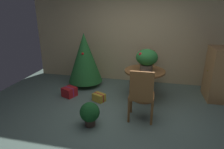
{
  "coord_description": "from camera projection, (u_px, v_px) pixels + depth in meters",
  "views": [
    {
      "loc": [
        0.5,
        -3.09,
        2.02
      ],
      "look_at": [
        -0.31,
        0.52,
        0.72
      ],
      "focal_mm": 30.16,
      "sensor_mm": 36.0,
      "label": 1
    }
  ],
  "objects": [
    {
      "name": "ground_plane",
      "position": [
        122.0,
        120.0,
        3.62
      ],
      "size": [
        6.6,
        6.6,
        0.0
      ],
      "primitive_type": "plane",
      "color": "slate"
    },
    {
      "name": "back_wall_panel",
      "position": [
        136.0,
        36.0,
        5.21
      ],
      "size": [
        6.0,
        0.1,
        2.6
      ],
      "primitive_type": "cube",
      "color": "beige",
      "rests_on": "ground_plane"
    },
    {
      "name": "round_dining_table",
      "position": [
        144.0,
        82.0,
        4.28
      ],
      "size": [
        0.9,
        0.9,
        0.73
      ],
      "color": "brown",
      "rests_on": "ground_plane"
    },
    {
      "name": "flower_vase",
      "position": [
        147.0,
        59.0,
        4.03
      ],
      "size": [
        0.47,
        0.47,
        0.49
      ],
      "color": "#665B51",
      "rests_on": "round_dining_table"
    },
    {
      "name": "wooden_chair_near",
      "position": [
        141.0,
        93.0,
        3.41
      ],
      "size": [
        0.46,
        0.41,
        1.02
      ],
      "color": "brown",
      "rests_on": "ground_plane"
    },
    {
      "name": "wooden_chair_far",
      "position": [
        146.0,
        67.0,
        5.05
      ],
      "size": [
        0.44,
        0.45,
        0.98
      ],
      "color": "brown",
      "rests_on": "ground_plane"
    },
    {
      "name": "holiday_tree",
      "position": [
        85.0,
        58.0,
        5.04
      ],
      "size": [
        0.92,
        0.92,
        1.43
      ],
      "color": "brown",
      "rests_on": "ground_plane"
    },
    {
      "name": "gift_box_red",
      "position": [
        69.0,
        92.0,
        4.57
      ],
      "size": [
        0.37,
        0.37,
        0.22
      ],
      "color": "red",
      "rests_on": "ground_plane"
    },
    {
      "name": "gift_box_gold",
      "position": [
        99.0,
        97.0,
        4.33
      ],
      "size": [
        0.33,
        0.29,
        0.18
      ],
      "color": "gold",
      "rests_on": "ground_plane"
    },
    {
      "name": "wooden_cabinet",
      "position": [
        218.0,
        74.0,
        4.31
      ],
      "size": [
        0.46,
        0.72,
        1.21
      ],
      "color": "#B27F4C",
      "rests_on": "ground_plane"
    },
    {
      "name": "potted_plant",
      "position": [
        90.0,
        113.0,
        3.37
      ],
      "size": [
        0.36,
        0.36,
        0.45
      ],
      "color": "#4C382D",
      "rests_on": "ground_plane"
    }
  ]
}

